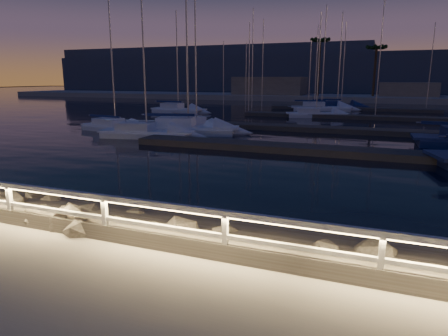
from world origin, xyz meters
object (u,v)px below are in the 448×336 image
Objects in this scene: sailboat_i at (177,109)px; sailboat_e at (195,126)px; sailboat_n at (336,106)px; guard_rail at (179,217)px; sailboat_a at (186,128)px; sailboat_j at (314,114)px; sailboat_k at (320,107)px; sailboat_f at (114,126)px; sailboat_b at (144,132)px.

sailboat_e is at bearing -52.41° from sailboat_i.
guard_rail is at bearing -108.33° from sailboat_n.
guard_rail is 3.81× the size of sailboat_e.
sailboat_a is at bearing -55.28° from sailboat_i.
sailboat_j is 0.86× the size of sailboat_n.
guard_rail is at bearing -96.86° from sailboat_k.
sailboat_f is (-6.16, -2.62, -0.03)m from sailboat_e.
sailboat_e is (1.78, 4.93, 0.01)m from sailboat_b.
sailboat_b is at bearing -18.89° from sailboat_f.
sailboat_e is 0.86× the size of sailboat_k.
sailboat_f is at bearing -132.79° from sailboat_e.
sailboat_j is at bearing 53.39° from sailboat_a.
sailboat_e is 17.01m from sailboat_j.
sailboat_k is at bearing -138.87° from sailboat_n.
sailboat_a reaches higher than guard_rail.
sailboat_e is (-10.47, 22.75, -0.95)m from guard_rail.
sailboat_j is (9.16, 20.26, -0.02)m from sailboat_b.
sailboat_e is at bearing -131.64° from sailboat_j.
sailboat_i is at bearing 110.23° from sailboat_f.
sailboat_n is at bearing 70.26° from sailboat_j.
sailboat_f is 0.82× the size of sailboat_k.
guard_rail is 23.13m from sailboat_a.
sailboat_k is 3.67m from sailboat_n.
sailboat_f is 30.50m from sailboat_k.
sailboat_k is (16.18, 10.17, -0.02)m from sailboat_i.
sailboat_b is at bearing -117.03° from sailboat_k.
sailboat_i reaches higher than sailboat_e.
guard_rail is at bearing -65.72° from sailboat_b.
sailboat_i is at bearing -164.00° from sailboat_n.
sailboat_j is at bearing 55.41° from sailboat_b.
sailboat_a reaches higher than sailboat_i.
sailboat_a is 1.12× the size of sailboat_b.
guard_rail is at bearing -101.28° from sailboat_j.
sailboat_i is at bearing 101.36° from sailboat_b.
sailboat_e is at bearing 80.48° from sailboat_a.
sailboat_j is (13.55, 17.94, 0.00)m from sailboat_f.
sailboat_e reaches higher than sailboat_j.
sailboat_k is at bearing 36.87° from sailboat_i.
sailboat_j is at bearing 88.49° from sailboat_e.
guard_rail is 3.99× the size of sailboat_f.
sailboat_f is (-6.33, -0.56, -0.07)m from sailboat_a.
guard_rail is 3.32× the size of sailboat_a.
sailboat_a is at bearing 14.00° from sailboat_f.
guard_rail is 3.59× the size of sailboat_i.
sailboat_f is 0.85× the size of sailboat_n.
sailboat_a reaches higher than sailboat_e.
sailboat_n is at bearing 97.98° from sailboat_e.
sailboat_a is at bearing -114.75° from sailboat_k.
sailboat_b is 4.96m from sailboat_f.
sailboat_i is at bearing 118.10° from guard_rail.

